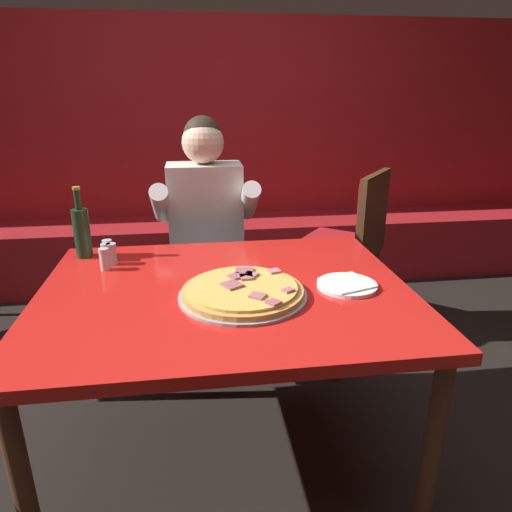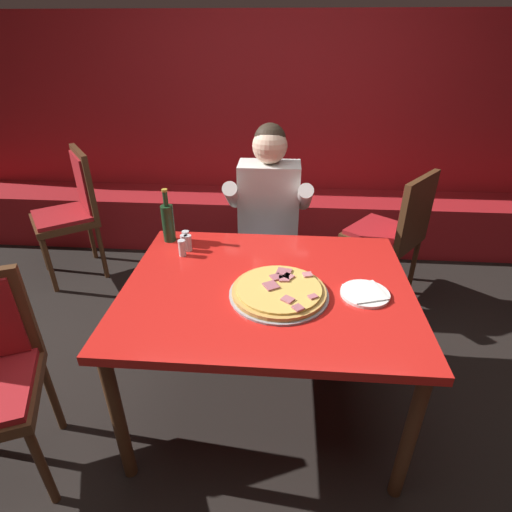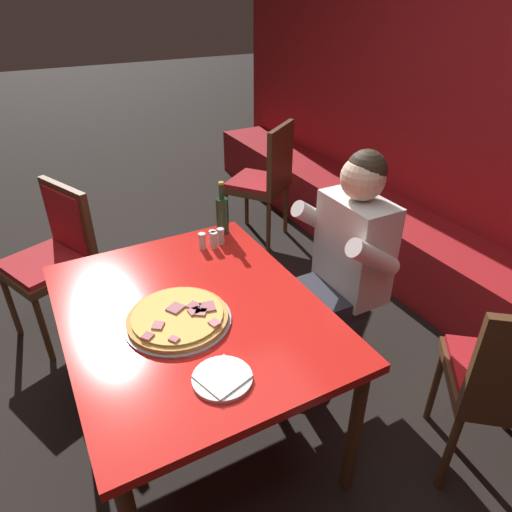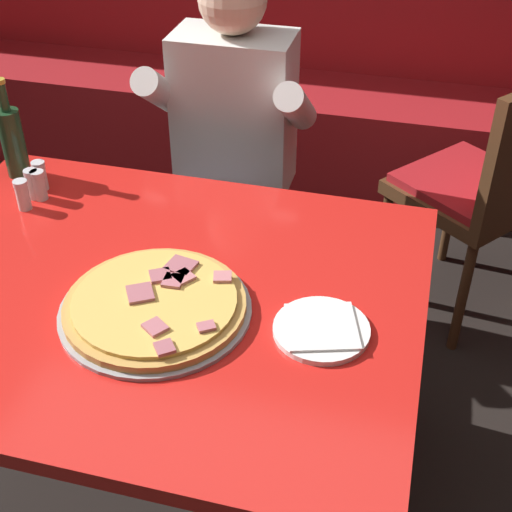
{
  "view_description": "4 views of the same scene",
  "coord_description": "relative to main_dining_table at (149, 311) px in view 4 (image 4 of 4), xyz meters",
  "views": [
    {
      "loc": [
        -0.09,
        -1.45,
        1.39
      ],
      "look_at": [
        0.12,
        0.06,
        0.83
      ],
      "focal_mm": 32.0,
      "sensor_mm": 36.0,
      "label": 1
    },
    {
      "loc": [
        0.06,
        -1.5,
        1.73
      ],
      "look_at": [
        -0.06,
        0.13,
        0.82
      ],
      "focal_mm": 28.0,
      "sensor_mm": 36.0,
      "label": 2
    },
    {
      "loc": [
        1.46,
        -0.48,
        1.92
      ],
      "look_at": [
        -0.06,
        0.34,
        0.87
      ],
      "focal_mm": 32.0,
      "sensor_mm": 36.0,
      "label": 3
    },
    {
      "loc": [
        0.57,
        -1.19,
        1.79
      ],
      "look_at": [
        0.22,
        0.17,
        0.75
      ],
      "focal_mm": 50.0,
      "sensor_mm": 36.0,
      "label": 4
    }
  ],
  "objects": [
    {
      "name": "shaker_parmesan",
      "position": [
        -0.44,
        0.29,
        0.11
      ],
      "size": [
        0.04,
        0.04,
        0.09
      ],
      "color": "silver",
      "rests_on": "main_dining_table"
    },
    {
      "name": "shaker_red_pepper_flakes",
      "position": [
        -0.45,
        0.34,
        0.11
      ],
      "size": [
        0.04,
        0.04,
        0.09
      ],
      "color": "silver",
      "rests_on": "main_dining_table"
    },
    {
      "name": "pizza",
      "position": [
        0.05,
        -0.08,
        0.09
      ],
      "size": [
        0.43,
        0.43,
        0.05
      ],
      "color": "#9E9EA3",
      "rests_on": "main_dining_table"
    },
    {
      "name": "booth_bench",
      "position": [
        0.0,
        1.86,
        -0.44
      ],
      "size": [
        6.46,
        0.48,
        0.46
      ],
      "primitive_type": "cube",
      "color": "#A3191E",
      "rests_on": "ground_plane"
    },
    {
      "name": "ground_plane",
      "position": [
        0.0,
        0.0,
        -0.67
      ],
      "size": [
        24.0,
        24.0,
        0.0
      ],
      "primitive_type": "plane",
      "color": "black"
    },
    {
      "name": "shaker_oregano",
      "position": [
        -0.42,
        0.29,
        0.11
      ],
      "size": [
        0.04,
        0.04,
        0.09
      ],
      "color": "silver",
      "rests_on": "main_dining_table"
    },
    {
      "name": "main_dining_table",
      "position": [
        0.0,
        0.0,
        0.0
      ],
      "size": [
        1.28,
        1.02,
        0.74
      ],
      "color": "#4C2D19",
      "rests_on": "ground_plane"
    },
    {
      "name": "plate_white_paper",
      "position": [
        0.42,
        -0.05,
        0.08
      ],
      "size": [
        0.21,
        0.21,
        0.02
      ],
      "color": "white",
      "rests_on": "main_dining_table"
    },
    {
      "name": "diner_seated_blue_shirt",
      "position": [
        -0.04,
        0.8,
        0.04
      ],
      "size": [
        0.53,
        0.53,
        1.27
      ],
      "color": "black",
      "rests_on": "ground_plane"
    },
    {
      "name": "beer_bottle",
      "position": [
        -0.55,
        0.4,
        0.18
      ],
      "size": [
        0.07,
        0.07,
        0.29
      ],
      "color": "#19381E",
      "rests_on": "main_dining_table"
    },
    {
      "name": "shaker_black_pepper",
      "position": [
        -0.44,
        0.24,
        0.11
      ],
      "size": [
        0.04,
        0.04,
        0.09
      ],
      "color": "silver",
      "rests_on": "main_dining_table"
    },
    {
      "name": "dining_chair_side_aisle",
      "position": [
        0.82,
        1.02,
        -0.1
      ],
      "size": [
        0.62,
        0.62,
        0.96
      ],
      "color": "#4C2D19",
      "rests_on": "ground_plane"
    }
  ]
}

